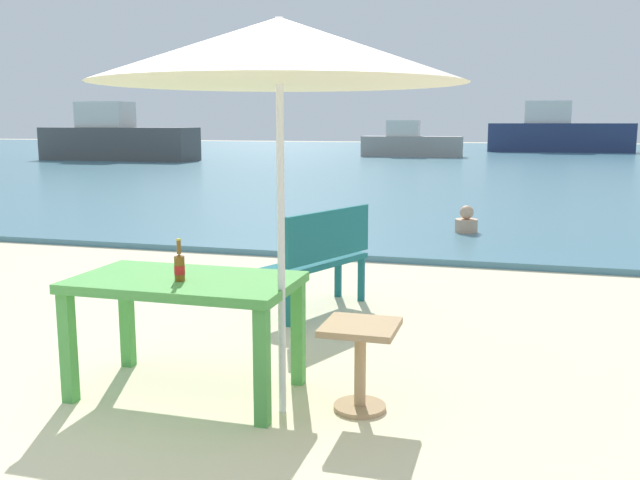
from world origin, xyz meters
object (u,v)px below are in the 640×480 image
Objects in this scene: picnic_table_green at (186,295)px; boat_barge at (410,144)px; bench_teal_center at (321,254)px; side_table_wood at (360,354)px; beer_bottle_amber at (179,266)px; boat_ferry at (557,134)px; boat_tanker at (117,139)px; swimmer_person at (466,222)px; patio_umbrella at (279,51)px.

picnic_table_green is 0.29× the size of boat_barge.
bench_teal_center is (0.30, 2.12, -0.11)m from picnic_table_green.
bench_teal_center is (-0.83, 2.09, 0.19)m from side_table_wood.
bench_teal_center is 0.26× the size of boat_barge.
bench_teal_center is at bearing 82.66° from beer_bottle_amber.
boat_tanker is (-19.16, -14.72, -0.11)m from boat_ferry.
boat_barge is at bearing -131.89° from boat_ferry.
swimmer_person is 23.92m from boat_barge.
patio_umbrella reaches higher than boat_barge.
beer_bottle_amber is at bearing -100.37° from swimmer_person.
patio_umbrella is at bearing -160.05° from side_table_wood.
boat_ferry reaches higher than beer_bottle_amber.
boat_ferry is at bearing 83.99° from picnic_table_green.
boat_tanker is (-16.26, 23.52, 0.64)m from side_table_wood.
beer_bottle_amber is 2.25m from bench_teal_center.
picnic_table_green is at bearing 97.45° from beer_bottle_amber.
beer_bottle_amber is 1.43m from patio_umbrella.
boat_barge is 10.74m from boat_ferry.
boat_ferry is at bearing 84.10° from bench_teal_center.
patio_umbrella is 1.83m from side_table_wood.
boat_barge is (-3.43, 28.17, 0.17)m from bench_teal_center.
boat_tanker is at bearing 134.36° from swimmer_person.
boat_ferry is at bearing 84.99° from swimmer_person.
picnic_table_green is 38.49m from boat_ferry.
picnic_table_green is 1.17m from side_table_wood.
beer_bottle_amber is 0.12× the size of patio_umbrella.
patio_umbrella is (0.68, -0.04, 1.26)m from beer_bottle_amber.
boat_ferry reaches higher than boat_barge.
patio_umbrella is at bearing -3.02° from beer_bottle_amber.
boat_ferry is at bearing 85.66° from side_table_wood.
patio_umbrella is 4.26× the size of side_table_wood.
boat_ferry reaches higher than side_table_wood.
boat_barge reaches higher than swimmer_person.
patio_umbrella is at bearing -94.97° from boat_ferry.
side_table_wood is at bearing -81.98° from boat_barge.
boat_tanker is at bearing -150.70° from boat_barge.
boat_barge is 13.76m from boat_tanker.
bench_teal_center reaches higher than side_table_wood.
boat_tanker is (-12.00, -6.73, 0.28)m from boat_barge.
boat_tanker reaches higher than patio_umbrella.
picnic_table_green is at bearing -57.28° from boat_tanker.
picnic_table_green is 3.41× the size of swimmer_person.
picnic_table_green is at bearing 169.57° from patio_umbrella.
side_table_wood is at bearing -68.29° from bench_teal_center.
swimmer_person is 0.05× the size of boat_ferry.
swimmer_person is 0.06× the size of boat_tanker.
swimmer_person is at bearing 85.18° from patio_umbrella.
boat_tanker is (-15.43, 21.43, 0.45)m from bench_teal_center.
picnic_table_green is at bearing -96.01° from boat_ferry.
boat_barge is at bearing 98.02° from side_table_wood.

